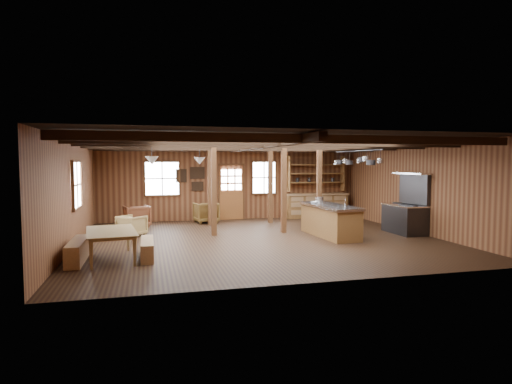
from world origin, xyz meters
TOP-DOWN VIEW (x-y plane):
  - room at (0.00, 0.00)m, footprint 10.04×9.04m
  - ceiling_joists at (0.00, 0.18)m, footprint 9.80×8.82m
  - timber_posts at (0.52, 2.08)m, footprint 3.95×2.35m
  - back_door at (0.00, 4.45)m, footprint 1.02×0.08m
  - window_back_left at (-2.60, 4.46)m, footprint 1.32×0.06m
  - window_back_right at (1.30, 4.46)m, footprint 1.02×0.06m
  - window_left at (-4.96, 0.50)m, footprint 0.14×1.24m
  - notice_boards at (-1.50, 4.46)m, footprint 1.08×0.03m
  - back_counter at (3.40, 4.20)m, footprint 2.55×0.60m
  - pendant_lamps at (-2.25, 1.00)m, footprint 1.86×2.36m
  - pot_rack at (3.08, 0.26)m, footprint 0.40×3.00m
  - kitchen_island at (2.13, 0.02)m, footprint 1.03×2.55m
  - step_stool at (2.47, 0.67)m, footprint 0.56×0.47m
  - commercial_range at (4.65, -0.05)m, footprint 0.79×1.52m
  - dining_table at (-3.90, -1.61)m, footprint 1.27×2.00m
  - bench_wall at (-4.65, -1.61)m, footprint 0.32×1.70m
  - bench_aisle at (-3.15, -1.61)m, footprint 0.28×1.49m
  - armchair_a at (-3.50, 3.30)m, footprint 0.97×0.98m
  - armchair_b at (-1.07, 3.80)m, footprint 0.92×0.94m
  - armchair_c at (-3.60, 1.47)m, footprint 0.96×0.97m
  - counter_pot at (2.17, 0.94)m, footprint 0.27×0.27m
  - bowl at (1.86, 0.56)m, footprint 0.29×0.29m

SIDE VIEW (x-z plane):
  - bench_aisle at x=-3.15m, z-range 0.00..0.41m
  - step_stool at x=2.47m, z-range 0.00..0.43m
  - bench_wall at x=-4.65m, z-range 0.00..0.47m
  - armchair_c at x=-3.60m, z-range 0.00..0.63m
  - dining_table at x=-3.90m, z-range 0.00..0.66m
  - armchair_a at x=-3.50m, z-range 0.00..0.74m
  - armchair_b at x=-1.07m, z-range 0.00..0.75m
  - kitchen_island at x=2.13m, z-range -0.12..1.08m
  - back_counter at x=3.40m, z-range -0.62..1.83m
  - commercial_range at x=4.65m, z-range -0.33..1.56m
  - back_door at x=0.00m, z-range -0.19..1.96m
  - bowl at x=1.86m, z-range 0.94..1.00m
  - counter_pot at x=2.17m, z-range 0.94..1.10m
  - room at x=0.00m, z-range -0.02..2.82m
  - timber_posts at x=0.52m, z-range 0.00..2.80m
  - window_back_left at x=-2.60m, z-range 0.94..2.26m
  - window_back_right at x=1.30m, z-range 0.94..2.26m
  - window_left at x=-4.96m, z-range 0.94..2.26m
  - notice_boards at x=-1.50m, z-range 1.19..2.09m
  - pendant_lamps at x=-2.25m, z-range 1.92..2.58m
  - pot_rack at x=3.08m, z-range 2.03..2.48m
  - ceiling_joists at x=0.00m, z-range 2.59..2.77m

